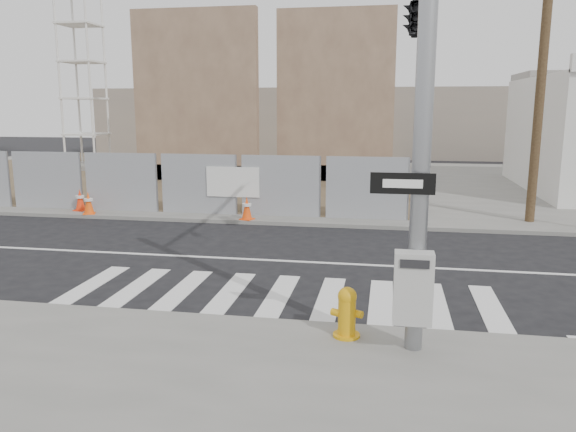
% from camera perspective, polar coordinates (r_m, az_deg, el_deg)
% --- Properties ---
extents(ground, '(100.00, 100.00, 0.00)m').
position_cam_1_polar(ground, '(13.55, 1.08, -4.67)').
color(ground, black).
rests_on(ground, ground).
extents(sidewalk_far, '(50.00, 20.00, 0.12)m').
position_cam_1_polar(sidewalk_far, '(27.21, 5.72, 3.37)').
color(sidewalk_far, slate).
rests_on(sidewalk_far, ground).
extents(signal_pole, '(0.96, 5.87, 7.00)m').
position_cam_1_polar(signal_pole, '(10.91, 13.01, 16.60)').
color(signal_pole, gray).
rests_on(signal_pole, sidewalk_near).
extents(chain_link_fence, '(24.60, 0.04, 2.00)m').
position_cam_1_polar(chain_link_fence, '(21.71, -23.71, 3.37)').
color(chain_link_fence, gray).
rests_on(chain_link_fence, sidewalk_far).
extents(concrete_wall_left, '(6.00, 1.30, 8.00)m').
position_cam_1_polar(concrete_wall_left, '(27.50, -9.24, 10.30)').
color(concrete_wall_left, brown).
rests_on(concrete_wall_left, sidewalk_far).
extents(concrete_wall_right, '(5.50, 1.30, 8.00)m').
position_cam_1_polar(concrete_wall_right, '(27.09, 4.80, 10.39)').
color(concrete_wall_right, brown).
rests_on(concrete_wall_right, sidewalk_far).
extents(crane_tower, '(2.60, 2.60, 18.15)m').
position_cam_1_polar(crane_tower, '(34.81, -20.54, 19.23)').
color(crane_tower, slate).
rests_on(crane_tower, sidewalk_far).
extents(utility_pole_right, '(1.60, 0.28, 10.00)m').
position_cam_1_polar(utility_pole_right, '(18.98, 24.52, 14.72)').
color(utility_pole_right, brown).
rests_on(utility_pole_right, sidewalk_far).
extents(fire_hydrant, '(0.56, 0.56, 0.81)m').
position_cam_1_polar(fire_hydrant, '(8.93, 6.00, -9.70)').
color(fire_hydrant, '#D99A0C').
rests_on(fire_hydrant, sidewalk_near).
extents(traffic_cone_b, '(0.44, 0.44, 0.75)m').
position_cam_1_polar(traffic_cone_b, '(20.75, -20.36, 1.53)').
color(traffic_cone_b, '#F4310C').
rests_on(traffic_cone_b, sidewalk_far).
extents(traffic_cone_c, '(0.51, 0.51, 0.75)m').
position_cam_1_polar(traffic_cone_c, '(20.00, -19.60, 1.24)').
color(traffic_cone_c, '#FF540D').
rests_on(traffic_cone_c, sidewalk_far).
extents(traffic_cone_d, '(0.48, 0.48, 0.74)m').
position_cam_1_polar(traffic_cone_d, '(17.95, -4.20, 0.78)').
color(traffic_cone_d, '#FE4B0D').
rests_on(traffic_cone_d, sidewalk_far).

